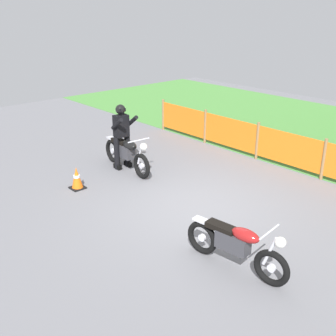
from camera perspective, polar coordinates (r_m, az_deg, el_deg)
The scene contains 6 objects.
ground at distance 8.82m, azimuth 4.46°, elevation -5.39°, with size 24.00×24.00×0.02m, color slate.
barrier_fence at distance 11.04m, azimuth 16.40°, elevation 2.55°, with size 9.88×0.08×1.05m.
motorcycle_lead at distance 10.58m, azimuth -5.78°, elevation 2.13°, with size 2.06×0.61×0.97m.
motorcycle_trailing at distance 6.74m, azimuth 9.42°, elevation -10.47°, with size 1.91×0.56×0.91m.
rider_lead at distance 10.61m, azimuth -6.44°, elevation 4.68°, with size 0.59×0.58×1.69m.
traffic_cone at distance 9.75m, azimuth -12.56°, elevation -1.38°, with size 0.32×0.32×0.53m.
Camera 1 is at (5.36, -5.74, 3.99)m, focal length 43.83 mm.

